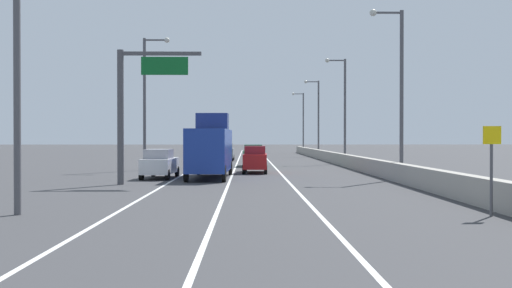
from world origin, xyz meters
TOP-DOWN VIEW (x-y plane):
  - ground_plane at (0.00, 64.00)m, footprint 320.00×320.00m
  - lane_stripe_left at (-5.50, 55.00)m, footprint 0.16×130.00m
  - lane_stripe_center at (-2.00, 55.00)m, footprint 0.16×130.00m
  - lane_stripe_right at (1.50, 55.00)m, footprint 0.16×130.00m
  - jersey_barrier_right at (8.05, 40.00)m, footprint 0.60×120.00m
  - overhead_sign_gantry at (-7.26, 28.85)m, footprint 4.68×0.36m
  - speed_advisory_sign at (7.15, 15.33)m, footprint 0.60×0.11m
  - lamp_post_right_second at (8.47, 32.74)m, footprint 2.14×0.44m
  - lamp_post_right_third at (8.70, 55.47)m, footprint 2.14×0.44m
  - lamp_post_right_fourth at (8.77, 78.21)m, footprint 2.14×0.44m
  - lamp_post_right_fifth at (8.80, 100.94)m, footprint 2.14×0.44m
  - lamp_post_left_near at (-8.48, 16.00)m, footprint 2.14×0.44m
  - lamp_post_left_mid at (-8.92, 43.28)m, footprint 2.14×0.44m
  - car_green_0 at (-0.42, 49.65)m, footprint 1.91×4.73m
  - car_black_1 at (-6.75, 80.22)m, footprint 1.84×4.68m
  - car_gray_2 at (-3.44, 62.97)m, footprint 1.99×4.10m
  - car_white_3 at (-6.57, 33.95)m, footprint 2.01×4.65m
  - car_red_4 at (-0.36, 39.88)m, footprint 1.90×4.71m
  - car_silver_5 at (-3.61, 45.86)m, footprint 1.99×4.76m
  - box_truck at (-3.33, 34.19)m, footprint 2.66×8.24m

SIDE VIEW (x-z plane):
  - ground_plane at x=0.00m, z-range 0.00..0.00m
  - lane_stripe_left at x=-5.50m, z-range 0.00..0.00m
  - lane_stripe_center at x=-2.00m, z-range 0.00..0.00m
  - lane_stripe_right at x=1.50m, z-range 0.00..0.00m
  - jersey_barrier_right at x=8.05m, z-range 0.00..1.10m
  - car_white_3 at x=-6.57m, z-range 0.00..1.88m
  - car_gray_2 at x=-3.44m, z-range 0.00..1.98m
  - car_green_0 at x=-0.42m, z-range 0.00..1.99m
  - car_red_4 at x=-0.36m, z-range 0.00..2.00m
  - car_silver_5 at x=-3.61m, z-range 0.00..2.03m
  - car_black_1 at x=-6.75m, z-range -0.01..2.08m
  - speed_advisory_sign at x=7.15m, z-range 0.26..3.26m
  - box_truck at x=-3.33m, z-range -0.18..4.07m
  - overhead_sign_gantry at x=-7.26m, z-range 0.98..8.48m
  - lamp_post_right_second at x=8.47m, z-range 0.76..11.40m
  - lamp_post_right_third at x=8.70m, z-range 0.76..11.40m
  - lamp_post_right_fourth at x=8.77m, z-range 0.76..11.40m
  - lamp_post_right_fifth at x=8.80m, z-range 0.76..11.40m
  - lamp_post_left_near at x=-8.48m, z-range 0.76..11.40m
  - lamp_post_left_mid at x=-8.92m, z-range 0.76..11.40m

